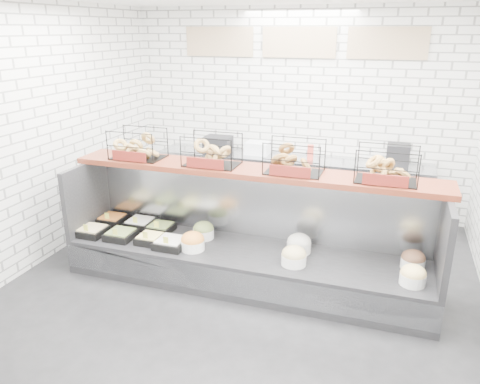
% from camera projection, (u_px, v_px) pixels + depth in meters
% --- Properties ---
extents(ground, '(5.50, 5.50, 0.00)m').
position_uv_depth(ground, '(236.00, 295.00, 4.98)').
color(ground, black).
rests_on(ground, ground).
extents(room_shell, '(5.02, 5.51, 3.01)m').
position_uv_depth(room_shell, '(255.00, 92.00, 4.83)').
color(room_shell, white).
rests_on(room_shell, ground).
extents(display_case, '(4.00, 0.90, 1.20)m').
position_uv_depth(display_case, '(245.00, 253.00, 5.18)').
color(display_case, black).
rests_on(display_case, ground).
extents(bagel_shelf, '(4.10, 0.50, 0.40)m').
position_uv_depth(bagel_shelf, '(252.00, 158.00, 4.99)').
color(bagel_shelf, '#4F1C11').
rests_on(bagel_shelf, display_case).
extents(prep_counter, '(4.00, 0.60, 1.20)m').
position_uv_depth(prep_counter, '(289.00, 185.00, 7.00)').
color(prep_counter, '#93969B').
rests_on(prep_counter, ground).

